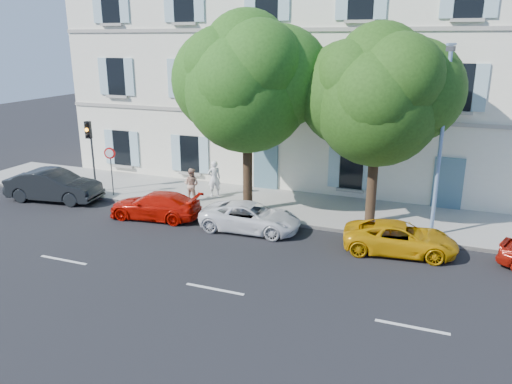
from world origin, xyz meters
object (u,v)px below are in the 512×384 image
at_px(street_lamp, 442,132).
at_px(pedestrian_a, 214,178).
at_px(car_red_coupe, 155,205).
at_px(car_dark_sedan, 54,186).
at_px(road_sign, 110,161).
at_px(tree_left, 247,89).
at_px(traffic_light, 90,141).
at_px(pedestrian_b, 191,184).
at_px(car_white_coupe, 251,217).
at_px(tree_right, 378,103).
at_px(car_yellow_supercar, 400,238).

height_order(street_lamp, pedestrian_a, street_lamp).
height_order(car_red_coupe, pedestrian_a, pedestrian_a).
bearing_deg(car_dark_sedan, road_sign, -69.43).
distance_m(tree_left, traffic_light, 8.81).
relative_size(road_sign, pedestrian_b, 1.52).
height_order(car_white_coupe, pedestrian_b, pedestrian_b).
relative_size(tree_right, pedestrian_b, 4.92).
bearing_deg(road_sign, car_white_coupe, -11.11).
bearing_deg(car_yellow_supercar, traffic_light, 76.51).
xyz_separation_m(car_white_coupe, pedestrian_a, (-3.25, 3.32, 0.46)).
relative_size(traffic_light, road_sign, 1.49).
height_order(car_dark_sedan, car_red_coupe, car_dark_sedan).
xyz_separation_m(tree_right, pedestrian_a, (-7.74, 1.01, -4.13)).
relative_size(car_red_coupe, car_yellow_supercar, 0.99).
bearing_deg(road_sign, street_lamp, 0.07).
bearing_deg(pedestrian_b, tree_right, -178.37).
bearing_deg(car_red_coupe, pedestrian_a, 154.79).
relative_size(car_dark_sedan, car_yellow_supercar, 1.12).
xyz_separation_m(tree_left, road_sign, (-7.08, -0.33, -3.66)).
bearing_deg(car_red_coupe, pedestrian_b, 161.85).
bearing_deg(tree_left, pedestrian_b, 173.20).
relative_size(tree_right, traffic_light, 2.18).
height_order(car_yellow_supercar, street_lamp, street_lamp).
xyz_separation_m(car_yellow_supercar, street_lamp, (1.02, 1.68, 3.71)).
bearing_deg(car_yellow_supercar, pedestrian_b, 70.09).
relative_size(car_yellow_supercar, street_lamp, 0.56).
bearing_deg(pedestrian_a, car_white_coupe, 94.39).
height_order(road_sign, pedestrian_b, road_sign).
bearing_deg(road_sign, tree_left, 2.63).
bearing_deg(car_dark_sedan, car_white_coupe, -99.47).
xyz_separation_m(car_white_coupe, street_lamp, (6.99, 1.58, 3.71)).
relative_size(car_red_coupe, street_lamp, 0.56).
distance_m(car_dark_sedan, tree_right, 15.68).
distance_m(car_white_coupe, road_sign, 8.23).
bearing_deg(car_dark_sedan, car_yellow_supercar, -99.36).
relative_size(car_dark_sedan, pedestrian_b, 2.89).
bearing_deg(car_white_coupe, road_sign, 76.08).
bearing_deg(car_dark_sedan, tree_left, -88.30).
height_order(tree_left, pedestrian_a, tree_left).
relative_size(car_yellow_supercar, traffic_light, 1.14).
relative_size(car_yellow_supercar, tree_right, 0.53).
distance_m(car_dark_sedan, tree_left, 10.78).
distance_m(street_lamp, pedestrian_a, 10.88).
height_order(tree_right, traffic_light, tree_right).
height_order(traffic_light, street_lamp, street_lamp).
distance_m(car_dark_sedan, road_sign, 3.00).
bearing_deg(car_red_coupe, tree_left, 113.87).
xyz_separation_m(road_sign, pedestrian_a, (4.73, 1.76, -0.85)).
bearing_deg(tree_right, car_yellow_supercar, -58.55).
distance_m(tree_right, road_sign, 12.91).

